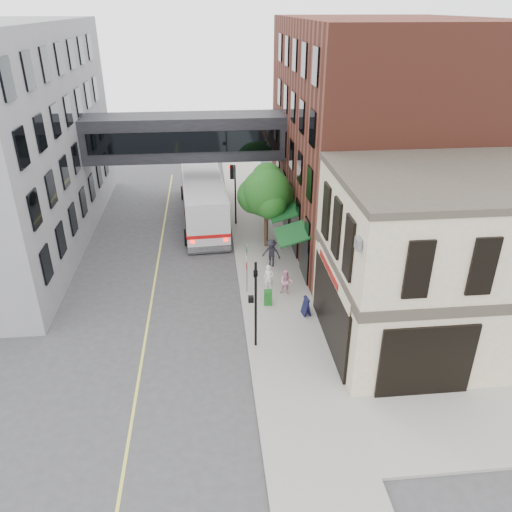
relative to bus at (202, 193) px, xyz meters
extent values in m
plane|color=#38383A|center=(2.01, -18.80, -1.99)|extent=(120.00, 120.00, 0.00)
cube|color=gray|center=(4.01, -4.80, -1.91)|extent=(4.00, 60.00, 0.15)
cube|color=#BCA68F|center=(11.01, -16.80, 2.09)|extent=(10.00, 8.00, 8.15)
cube|color=#38332B|center=(11.01, -16.80, 2.16)|extent=(10.12, 8.12, 0.50)
cube|color=#38332B|center=(11.01, -16.80, 6.31)|extent=(10.12, 8.12, 0.30)
cube|color=black|center=(5.95, -16.80, -0.14)|extent=(0.14, 6.40, 3.40)
cube|color=black|center=(5.91, -16.80, -0.14)|extent=(0.04, 5.90, 3.00)
cube|color=maroon|center=(5.89, -16.20, 1.81)|extent=(0.03, 3.60, 0.32)
cube|color=#59271C|center=(12.01, -3.80, 5.01)|extent=(12.00, 18.00, 14.00)
cube|color=#0E3E1C|center=(5.15, -5.05, 1.01)|extent=(1.80, 13.00, 0.40)
cube|color=black|center=(-0.99, -0.80, 4.51)|extent=(14.00, 3.00, 3.00)
cube|color=black|center=(-0.99, -2.35, 4.51)|extent=(13.00, 0.08, 1.40)
cube|color=black|center=(-0.99, 0.75, 4.51)|extent=(13.00, 0.08, 1.40)
cylinder|color=black|center=(2.41, -16.80, 0.41)|extent=(0.12, 0.12, 4.50)
cube|color=black|center=(2.19, -16.80, 0.76)|extent=(0.25, 0.22, 0.30)
imported|color=black|center=(2.41, -16.80, 2.26)|extent=(0.20, 0.16, 1.00)
cylinder|color=black|center=(2.41, -1.80, 0.41)|extent=(0.12, 0.12, 4.50)
cube|color=black|center=(2.19, -1.80, 0.76)|extent=(0.25, 0.22, 0.30)
cube|color=black|center=(2.19, -1.80, 2.16)|extent=(0.28, 0.28, 1.00)
sphere|color=#FF0C05|center=(2.03, -1.80, 2.51)|extent=(0.18, 0.18, 0.18)
cylinder|color=gray|center=(2.41, -11.80, -0.34)|extent=(0.08, 0.08, 3.00)
cube|color=white|center=(2.39, -11.80, 0.36)|extent=(0.03, 0.75, 0.22)
cube|color=#0C591E|center=(2.39, -11.80, 0.91)|extent=(0.03, 0.70, 0.18)
cube|color=#B20C0C|center=(2.39, -11.80, -0.14)|extent=(0.03, 0.30, 0.40)
cylinder|color=#382619|center=(4.21, -5.80, -0.44)|extent=(0.28, 0.28, 2.80)
sphere|color=#15501A|center=(4.21, -5.80, 1.96)|extent=(3.20, 3.20, 3.20)
sphere|color=#15501A|center=(5.01, -5.30, 1.56)|extent=(2.20, 2.20, 2.20)
sphere|color=#15501A|center=(3.51, -5.50, 1.66)|extent=(2.40, 2.40, 2.40)
sphere|color=#15501A|center=(4.31, -5.20, 2.76)|extent=(2.00, 2.00, 2.00)
cube|color=#D8CC4C|center=(-2.99, -8.80, -1.98)|extent=(0.12, 40.00, 0.01)
cube|color=silver|center=(0.00, 0.00, -0.10)|extent=(3.61, 13.29, 3.31)
cube|color=black|center=(0.00, 0.00, 0.47)|extent=(3.66, 13.06, 1.20)
cube|color=#B20C0C|center=(0.00, 0.00, -0.67)|extent=(3.68, 13.31, 0.25)
cylinder|color=black|center=(-1.15, -4.87, -1.41)|extent=(0.41, 1.16, 1.14)
cylinder|color=black|center=(1.70, -4.71, -1.41)|extent=(0.41, 1.16, 1.14)
cylinder|color=black|center=(-1.68, 4.26, -1.41)|extent=(0.41, 1.16, 1.14)
cylinder|color=black|center=(1.18, 4.42, -1.41)|extent=(0.41, 1.16, 1.14)
imported|color=white|center=(3.67, -11.71, -1.05)|extent=(0.58, 0.39, 1.57)
imported|color=pink|center=(4.59, -12.23, -1.08)|extent=(0.85, 0.73, 1.51)
imported|color=black|center=(4.19, -8.80, -0.93)|extent=(1.34, 1.09, 1.81)
cube|color=#145919|center=(3.44, -13.22, -1.41)|extent=(0.45, 0.40, 0.85)
cube|color=black|center=(5.33, -14.42, -1.33)|extent=(0.45, 0.62, 1.01)
camera|label=1|loc=(0.48, -36.26, 12.88)|focal=35.00mm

